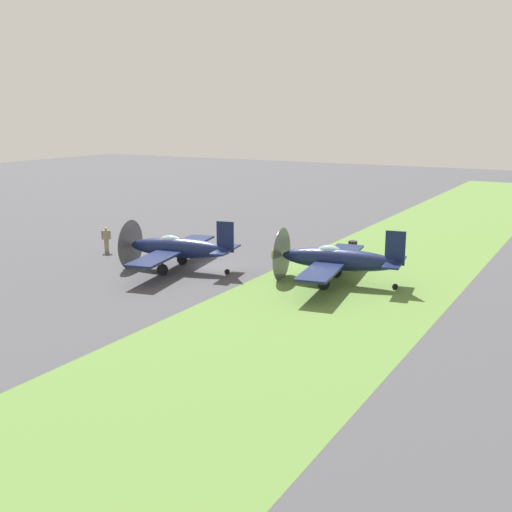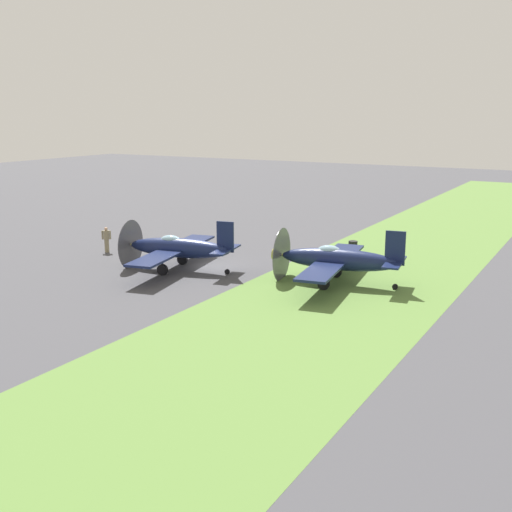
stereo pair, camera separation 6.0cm
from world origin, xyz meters
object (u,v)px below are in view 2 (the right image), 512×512
runway_marker_cone (307,255)px  airplane_wingman (337,259)px  ground_crew_chief (106,239)px  fuel_drum (353,248)px  airplane_lead (177,248)px

runway_marker_cone → airplane_wingman: bearing=-140.3°
ground_crew_chief → runway_marker_cone: (5.02, -12.64, -0.69)m
airplane_wingman → fuel_drum: bearing=5.6°
airplane_wingman → ground_crew_chief: bearing=81.6°
airplane_wingman → ground_crew_chief: airplane_wingman is taller
ground_crew_chief → fuel_drum: bearing=-7.5°
airplane_wingman → fuel_drum: airplane_wingman is taller
airplane_lead → ground_crew_chief: size_ratio=5.36×
fuel_drum → runway_marker_cone: fuel_drum is taller
airplane_wingman → fuel_drum: 7.89m
airplane_wingman → airplane_lead: bearing=91.9°
airplane_wingman → fuel_drum: (7.59, 1.93, -0.95)m
fuel_drum → runway_marker_cone: 3.43m
airplane_lead → runway_marker_cone: (6.73, -5.43, -1.15)m
airplane_lead → runway_marker_cone: 8.73m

